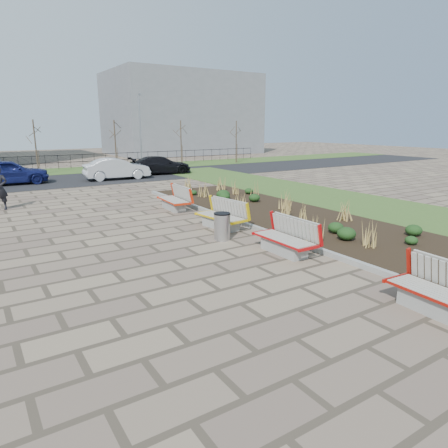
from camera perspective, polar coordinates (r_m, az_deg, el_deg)
ground at (r=8.55m, az=2.45°, el=-11.32°), size 120.00×120.00×0.00m
planting_bed at (r=15.99m, az=10.51°, el=0.72°), size 4.50×18.00×0.10m
planting_curb at (r=14.53m, az=3.77°, el=-0.31°), size 0.16×18.00×0.15m
grass_verge_near at (r=19.51m, az=20.78°, el=2.33°), size 5.00×38.00×0.04m
grass_verge_far at (r=34.79m, az=-25.30°, el=6.66°), size 80.00×5.00×0.04m
road at (r=28.89m, az=-23.63°, el=5.57°), size 80.00×7.00×0.02m
bench_a at (r=8.96m, az=28.52°, el=-8.41°), size 1.02×2.15×1.00m
bench_b at (r=11.69m, az=8.57°, el=-1.83°), size 0.91×2.10×1.00m
bench_c at (r=14.39m, az=-0.52°, el=1.32°), size 1.16×2.20×1.00m
bench_d at (r=17.74m, az=-7.25°, el=3.63°), size 1.03×2.15×1.00m
litter_bin at (r=12.94m, az=-0.27°, el=-0.40°), size 0.52×0.52×0.88m
car_blue at (r=28.37m, az=-28.45°, el=6.55°), size 4.66×1.96×1.57m
car_silver at (r=28.51m, az=-15.07°, el=7.64°), size 4.47×1.82×1.44m
car_black at (r=30.92m, az=-9.05°, el=8.31°), size 4.83×2.45×1.34m
tree_c at (r=33.15m, az=-25.30°, el=9.88°), size 1.40×1.40×4.00m
tree_d at (r=34.48m, az=-15.25°, el=10.82°), size 1.40×1.40×4.00m
tree_e at (r=36.75m, az=-6.15°, el=11.39°), size 1.40×1.40×4.00m
tree_f at (r=39.80m, az=1.75°, el=11.65°), size 1.40×1.40×4.00m
lamp_east at (r=34.64m, az=-11.87°, el=12.68°), size 0.24×0.60×6.00m
railing_fence at (r=36.21m, az=-25.74°, el=7.84°), size 44.00×0.10×1.20m
building_grey at (r=54.17m, az=-6.04°, el=15.33°), size 18.00×12.00×10.00m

